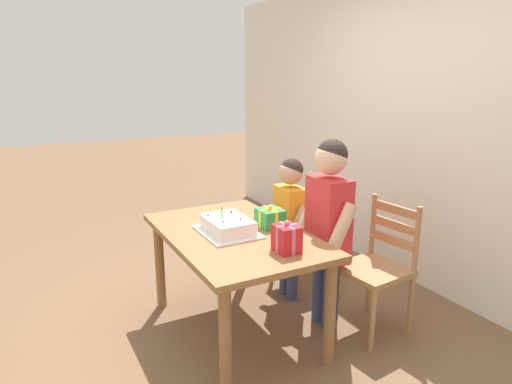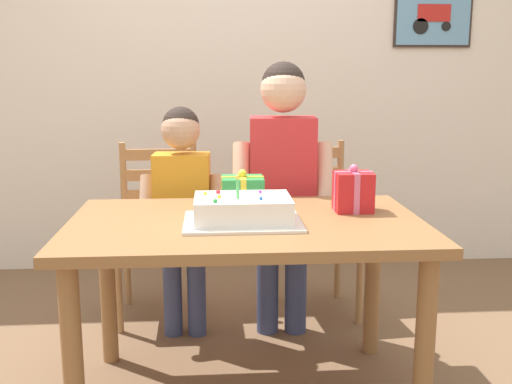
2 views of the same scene
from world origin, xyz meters
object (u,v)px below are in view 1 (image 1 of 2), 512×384
Objects in this scene: gift_box_beside_cake at (287,239)px; child_younger at (290,215)px; dining_table at (235,247)px; chair_left at (308,231)px; child_older at (328,216)px; chair_right at (377,266)px; birthday_cake at (228,226)px; gift_box_red_large at (270,218)px.

gift_box_beside_cake is 0.87m from child_younger.
dining_table is 1.00m from chair_left.
chair_right is at bearing 54.26° from child_older.
gift_box_red_large is (0.01, 0.31, 0.01)m from birthday_cake.
chair_right is (0.83, -0.00, 0.00)m from chair_left.
chair_left is 0.81× the size of child_younger.
chair_right is at bearing 65.24° from birthday_cake.
child_younger reaches higher than chair_left.
child_older is (-0.23, 0.48, 0.00)m from gift_box_beside_cake.
child_younger is at bearing -157.70° from chair_right.
chair_left is (-0.42, 0.62, -0.33)m from gift_box_red_large.
birthday_cake is at bearing -159.69° from gift_box_beside_cake.
dining_table is at bearing -164.07° from gift_box_beside_cake.
birthday_cake is 0.33× the size of child_older.
child_younger is (-0.72, 0.48, -0.13)m from gift_box_beside_cake.
gift_box_beside_cake is 1.20m from chair_left.
birthday_cake is at bearing -68.30° from child_younger.
chair_left reaches higher than gift_box_red_large.
birthday_cake reaches higher than dining_table.
birthday_cake is 1.07m from chair_right.
child_older reaches higher than chair_left.
child_younger is at bearing -62.80° from chair_left.
child_older is at bearing -24.19° from chair_left.
dining_table is 3.10× the size of birthday_cake.
gift_box_red_large is at bearing -55.93° from chair_left.
gift_box_beside_cake is (0.45, -0.14, 0.02)m from gift_box_red_large.
child_younger is (-0.27, 0.34, -0.11)m from gift_box_red_large.
birthday_cake is at bearing -92.63° from gift_box_red_large.
gift_box_beside_cake reaches higher than chair_right.
gift_box_beside_cake reaches higher than birthday_cake.
chair_left is 0.77m from child_older.
birthday_cake is at bearing -109.90° from dining_table.
gift_box_beside_cake is 0.53m from child_older.
child_younger is (0.15, -0.28, 0.22)m from chair_left.
chair_right reaches higher than dining_table.
child_older reaches higher than birthday_cake.
gift_box_red_large reaches higher than dining_table.
chair_right is at bearing 22.30° from child_younger.
gift_box_beside_cake is 0.21× the size of chair_right.
child_older is (0.23, 0.65, 0.03)m from birthday_cake.
chair_left is 1.00× the size of chair_right.
child_younger is (-0.27, 0.61, 0.06)m from dining_table.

